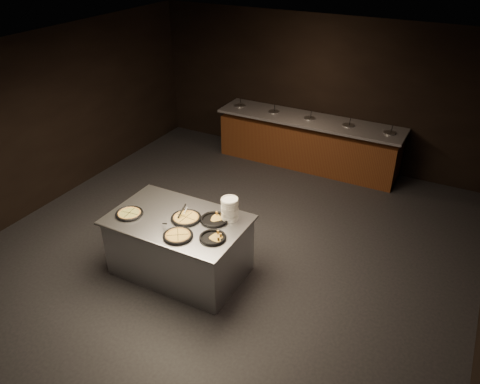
% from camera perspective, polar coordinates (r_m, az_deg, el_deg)
% --- Properties ---
extents(room, '(7.02, 8.02, 2.92)m').
position_cam_1_polar(room, '(6.22, -2.94, 2.23)').
color(room, black).
rests_on(room, ground).
extents(salad_bar, '(3.70, 0.83, 1.18)m').
position_cam_1_polar(salad_bar, '(9.57, 8.19, 5.65)').
color(salad_bar, '#4E2B12').
rests_on(salad_bar, ground).
extents(serving_counter, '(1.86, 1.19, 0.89)m').
position_cam_1_polar(serving_counter, '(6.62, -7.36, -6.59)').
color(serving_counter, silver).
rests_on(serving_counter, ground).
extents(plate_stack, '(0.23, 0.23, 0.31)m').
position_cam_1_polar(plate_stack, '(6.22, -1.26, -2.08)').
color(plate_stack, white).
rests_on(plate_stack, serving_counter).
extents(pan_veggie_whole, '(0.38, 0.38, 0.04)m').
position_cam_1_polar(pan_veggie_whole, '(6.55, -13.35, -2.56)').
color(pan_veggie_whole, black).
rests_on(pan_veggie_whole, serving_counter).
extents(pan_cheese_whole, '(0.41, 0.41, 0.04)m').
position_cam_1_polar(pan_cheese_whole, '(6.33, -6.59, -3.13)').
color(pan_cheese_whole, black).
rests_on(pan_cheese_whole, serving_counter).
extents(pan_cheese_slices_a, '(0.38, 0.38, 0.04)m').
position_cam_1_polar(pan_cheese_slices_a, '(6.26, -3.13, -3.34)').
color(pan_cheese_slices_a, black).
rests_on(pan_cheese_slices_a, serving_counter).
extents(pan_cheese_slices_b, '(0.39, 0.39, 0.04)m').
position_cam_1_polar(pan_cheese_slices_b, '(6.00, -7.58, -5.27)').
color(pan_cheese_slices_b, black).
rests_on(pan_cheese_slices_b, serving_counter).
extents(pan_veggie_slices, '(0.35, 0.35, 0.04)m').
position_cam_1_polar(pan_veggie_slices, '(5.92, -3.34, -5.54)').
color(pan_veggie_slices, black).
rests_on(pan_veggie_slices, serving_counter).
extents(server_left, '(0.09, 0.32, 0.15)m').
position_cam_1_polar(server_left, '(6.37, -6.86, -2.26)').
color(server_left, silver).
rests_on(server_left, serving_counter).
extents(server_right, '(0.27, 0.19, 0.15)m').
position_cam_1_polar(server_right, '(6.09, -9.00, -4.21)').
color(server_right, silver).
rests_on(server_right, serving_counter).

